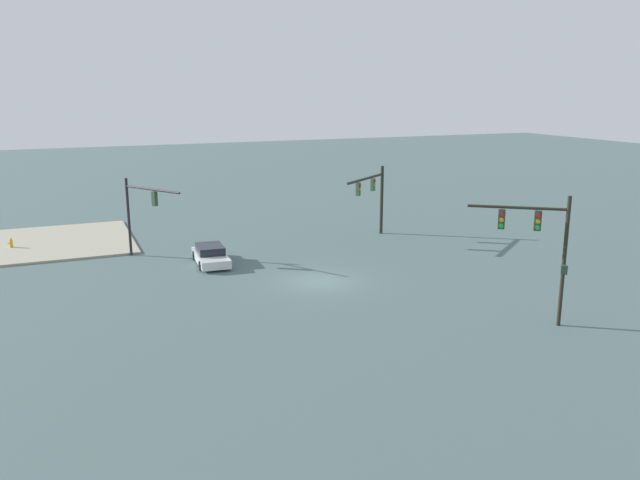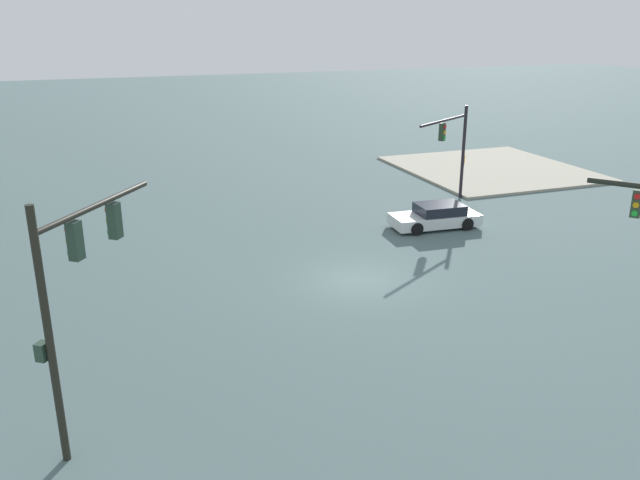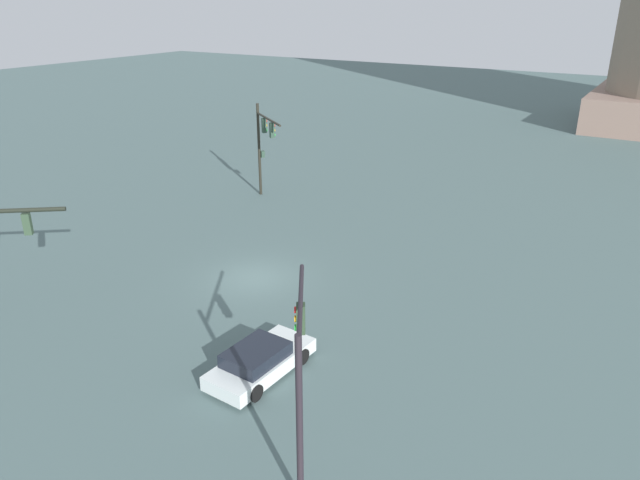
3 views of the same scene
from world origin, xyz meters
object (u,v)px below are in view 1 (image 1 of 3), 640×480
(traffic_signal_opposite_side, at_px, (374,191))
(traffic_signal_cross_street, at_px, (541,239))
(sedan_car_approaching, at_px, (211,255))
(fire_hydrant_on_curb, at_px, (11,243))
(traffic_signal_near_corner, at_px, (141,206))

(traffic_signal_opposite_side, xyz_separation_m, traffic_signal_cross_street, (1.25, 19.75, 0.65))
(traffic_signal_opposite_side, xyz_separation_m, sedan_car_approaching, (13.42, 2.72, -3.05))
(traffic_signal_opposite_side, bearing_deg, fire_hydrant_on_curb, -52.23)
(traffic_signal_opposite_side, bearing_deg, traffic_signal_near_corner, -39.27)
(traffic_signal_opposite_side, height_order, sedan_car_approaching, traffic_signal_opposite_side)
(traffic_signal_near_corner, distance_m, fire_hydrant_on_curb, 10.94)
(traffic_signal_opposite_side, xyz_separation_m, fire_hydrant_on_curb, (25.77, -6.63, -3.14))
(traffic_signal_near_corner, relative_size, traffic_signal_cross_street, 0.84)
(fire_hydrant_on_curb, bearing_deg, sedan_car_approaching, 142.86)
(traffic_signal_cross_street, relative_size, fire_hydrant_on_curb, 9.04)
(sedan_car_approaching, bearing_deg, traffic_signal_near_corner, -125.54)
(traffic_signal_near_corner, distance_m, traffic_signal_opposite_side, 17.31)
(traffic_signal_near_corner, xyz_separation_m, sedan_car_approaching, (-3.89, 3.17, -3.06))
(sedan_car_approaching, bearing_deg, fire_hydrant_on_curb, -123.51)
(traffic_signal_near_corner, bearing_deg, traffic_signal_cross_street, 6.54)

